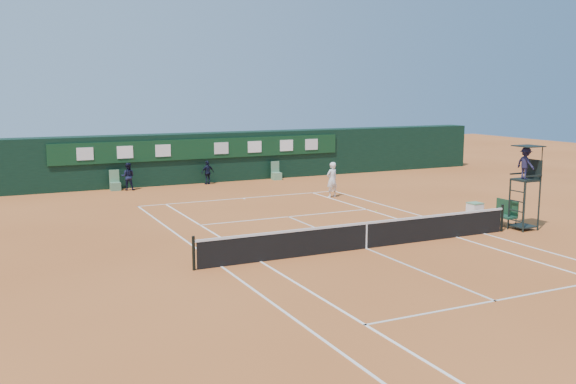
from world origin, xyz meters
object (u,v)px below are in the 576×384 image
object	(u,v)px
tennis_net	(366,235)
player_bench	(504,212)
cooler	(475,210)
player	(332,180)
umpire_chair	(526,170)

from	to	relation	value
tennis_net	player_bench	bearing A→B (deg)	5.85
tennis_net	player_bench	xyz separation A→B (m)	(7.25, 0.74, 0.09)
tennis_net	cooler	xyz separation A→B (m)	(7.52, 2.80, -0.18)
tennis_net	player_bench	world-z (taller)	same
tennis_net	player	xyz separation A→B (m)	(4.37, 10.18, 0.42)
tennis_net	player	bearing A→B (deg)	66.76
umpire_chair	player	size ratio (longest dim) A/B	1.83
umpire_chair	player	xyz separation A→B (m)	(-3.08, 10.27, -1.53)
player	tennis_net	bearing A→B (deg)	54.11
tennis_net	umpire_chair	distance (m)	7.70
umpire_chair	player	distance (m)	10.83
tennis_net	umpire_chair	bearing A→B (deg)	-0.67
umpire_chair	player_bench	bearing A→B (deg)	103.60
umpire_chair	cooler	size ratio (longest dim) A/B	5.30
player_bench	cooler	world-z (taller)	player_bench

